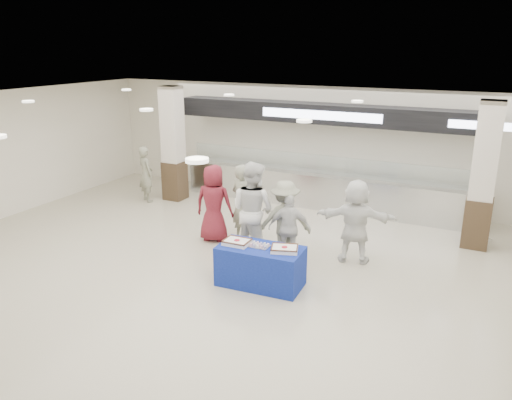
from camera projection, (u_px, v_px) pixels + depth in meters
The scene contains 15 objects.
ground at pixel (223, 288), 9.18m from camera, with size 14.00×14.00×0.00m, color beige.
serving_line at pixel (322, 165), 13.45m from camera, with size 8.70×0.85×2.80m.
column_left at pixel (173, 147), 14.01m from camera, with size 0.55×0.55×3.20m.
column_right at pixel (483, 179), 10.62m from camera, with size 0.55×0.55×3.20m.
display_table at pixel (260, 266), 9.19m from camera, with size 1.55×0.78×0.75m, color navy.
sheet_cake_left at pixel (237, 242), 9.21m from camera, with size 0.48×0.38×0.10m.
sheet_cake_right at pixel (284, 249), 8.90m from camera, with size 0.56×0.50×0.10m.
cupcake_tray at pixel (259, 245), 9.11m from camera, with size 0.36×0.27×0.06m.
civilian_maroon at pixel (214, 203), 11.16m from camera, with size 0.86×0.56×1.76m, color maroon.
soldier_a at pixel (243, 204), 11.08m from camera, with size 0.65×0.43×1.79m, color gray.
chef_tall at pixel (253, 210), 10.28m from camera, with size 0.99×0.77×2.04m, color white.
chef_short at pixel (290, 228), 10.06m from camera, with size 0.86×0.36×1.47m, color white.
soldier_b at pixel (285, 220), 10.23m from camera, with size 1.08×0.62×1.67m, color gray.
civilian_white at pixel (355, 221), 10.05m from camera, with size 1.62×0.52×1.75m, color white.
soldier_bg at pixel (146, 174), 14.02m from camera, with size 0.58×0.38×1.58m, color gray.
Camera 1 is at (4.22, -7.14, 4.29)m, focal length 35.00 mm.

